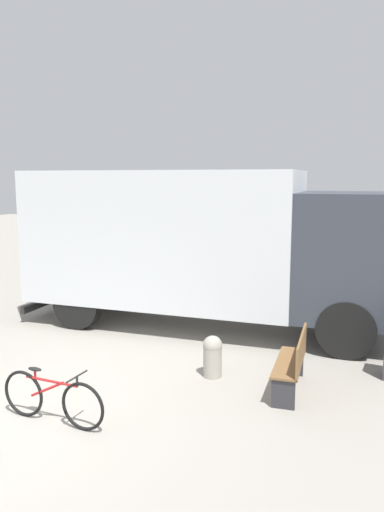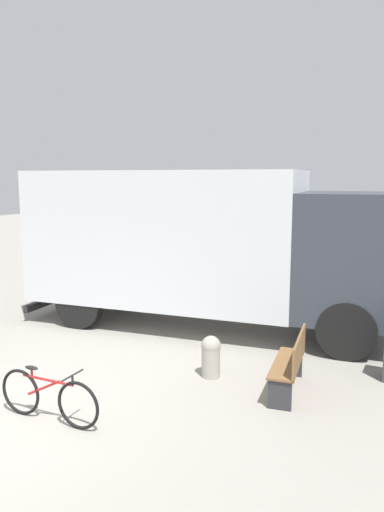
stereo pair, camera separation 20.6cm
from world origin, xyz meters
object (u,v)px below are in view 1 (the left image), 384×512
(bicycle_far, at_px, (52,398))
(bollard_near_bench, at_px, (213,355))
(delivery_truck, at_px, (201,242))
(park_bench, at_px, (294,361))

(bicycle_far, height_order, bollard_near_bench, bicycle_far)
(delivery_truck, distance_m, park_bench, 3.98)
(bollard_near_bench, bearing_deg, delivery_truck, 118.61)
(park_bench, bearing_deg, bicycle_far, 123.89)
(park_bench, height_order, bollard_near_bench, park_bench)
(delivery_truck, bearing_deg, bollard_near_bench, -68.14)
(park_bench, distance_m, bollard_near_bench, 1.38)
(park_bench, xyz_separation_m, bicycle_far, (-2.70, -2.44, -0.13))
(delivery_truck, bearing_deg, park_bench, -49.10)
(delivery_truck, relative_size, bicycle_far, 5.04)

